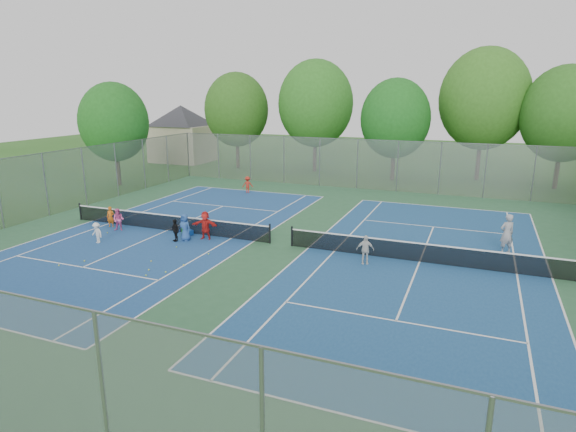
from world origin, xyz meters
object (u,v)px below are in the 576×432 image
Objects in this scene: net_left at (167,223)px; net_right at (420,253)px; ball_hopper at (184,232)px; instructor at (507,234)px; ball_crate at (189,233)px.

net_right is (14.00, 0.00, 0.00)m from net_left.
net_left is 14.00m from net_right.
instructor is at bearing 11.77° from ball_hopper.
ball_hopper is at bearing -144.73° from ball_crate.
instructor is (3.72, 2.91, 0.53)m from net_right.
ball_hopper is at bearing -19.10° from instructor.
ball_crate is at bearing 35.27° from ball_hopper.
net_left is at bearing -21.53° from instructor.
instructor reaches higher than net_left.
ball_crate is at bearing -178.44° from net_right.
net_right is 27.10× the size of ball_hopper.
net_left is 1.55m from ball_hopper.
net_left is at bearing 180.00° from net_right.
instructor is (17.72, 2.91, 0.53)m from net_left.
instructor is at bearing 11.44° from ball_crate.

